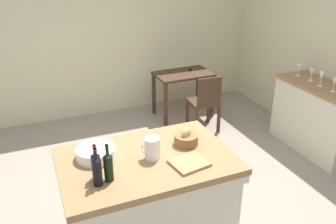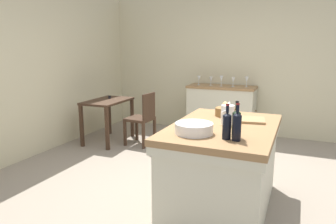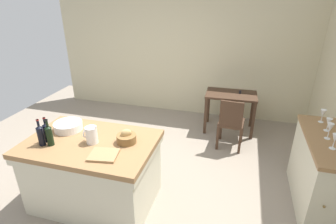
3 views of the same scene
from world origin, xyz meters
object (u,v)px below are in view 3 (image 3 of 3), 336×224
at_px(wine_bottle_green, 41,135).
at_px(wine_glass_right, 329,122).
at_px(pitcher, 91,135).
at_px(wine_bottle_dark, 49,135).
at_px(island_table, 94,170).
at_px(side_cabinet, 322,173).
at_px(wine_glass_middle, 330,128).
at_px(wooden_chair, 231,122).
at_px(wine_bottle_amber, 47,132).
at_px(cutting_board, 104,155).
at_px(wash_bowl, 68,126).
at_px(writing_desk, 231,100).
at_px(wine_glass_left, 335,139).
at_px(bread_basket, 126,138).
at_px(wine_glass_far_right, 323,114).

height_order(wine_bottle_green, wine_glass_right, wine_bottle_green).
relative_size(pitcher, wine_bottle_dark, 0.76).
distance_m(island_table, side_cabinet, 2.71).
xyz_separation_m(island_table, wine_glass_right, (2.62, 0.87, 0.57)).
xyz_separation_m(side_cabinet, wine_glass_middle, (-0.05, 0.00, 0.59)).
distance_m(island_table, wine_glass_right, 2.81).
relative_size(side_cabinet, wooden_chair, 1.40).
distance_m(side_cabinet, wine_bottle_green, 3.25).
height_order(side_cabinet, wine_bottle_amber, wine_bottle_amber).
bearing_deg(wine_bottle_dark, wine_bottle_green, -165.70).
bearing_deg(cutting_board, wine_bottle_amber, 172.32).
distance_m(wash_bowl, wine_bottle_green, 0.40).
distance_m(writing_desk, wine_glass_left, 2.25).
xyz_separation_m(wine_bottle_dark, wine_bottle_green, (-0.09, -0.02, -0.00)).
bearing_deg(wine_glass_left, writing_desk, 120.48).
height_order(wine_bottle_amber, wine_glass_right, wine_bottle_amber).
bearing_deg(wash_bowl, wine_bottle_dark, -86.02).
bearing_deg(island_table, bread_basket, 11.83).
distance_m(island_table, wooden_chair, 2.28).
height_order(island_table, pitcher, pitcher).
xyz_separation_m(writing_desk, wash_bowl, (-1.85, -2.18, 0.30)).
bearing_deg(wooden_chair, wine_glass_left, -49.77).
xyz_separation_m(wine_glass_left, wine_glass_right, (0.04, 0.42, -0.01)).
bearing_deg(wash_bowl, wooden_chair, 38.80).
bearing_deg(writing_desk, wine_glass_left, -59.52).
bearing_deg(wine_glass_far_right, wash_bowl, -162.92).
distance_m(island_table, writing_desk, 2.77).
height_order(side_cabinet, cutting_board, side_cabinet).
height_order(wine_bottle_green, wine_glass_far_right, wine_bottle_green).
bearing_deg(wine_bottle_green, wine_bottle_dark, 14.30).
bearing_deg(wash_bowl, island_table, -24.07).
relative_size(cutting_board, wine_bottle_green, 0.92).
distance_m(wooden_chair, wine_bottle_dark, 2.72).
distance_m(pitcher, wine_glass_left, 2.58).
bearing_deg(island_table, writing_desk, 58.31).
distance_m(island_table, cutting_board, 0.55).
bearing_deg(wine_bottle_amber, wine_glass_right, 17.96).
distance_m(pitcher, wine_glass_middle, 2.63).
distance_m(pitcher, cutting_board, 0.34).
bearing_deg(pitcher, wine_glass_left, 10.57).
bearing_deg(pitcher, wooden_chair, 49.73).
xyz_separation_m(wooden_chair, pitcher, (-1.47, -1.73, 0.49)).
bearing_deg(side_cabinet, wine_glass_middle, 178.00).
distance_m(wash_bowl, cutting_board, 0.80).
xyz_separation_m(wine_bottle_dark, wine_glass_left, (2.95, 0.64, 0.05)).
xyz_separation_m(island_table, side_cabinet, (2.63, 0.66, -0.00)).
bearing_deg(wine_glass_right, wine_glass_middle, -100.79).
height_order(bread_basket, wine_bottle_dark, wine_bottle_dark).
xyz_separation_m(wine_glass_middle, wine_glass_far_right, (0.03, 0.43, -0.01)).
bearing_deg(wash_bowl, wine_bottle_green, -99.80).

